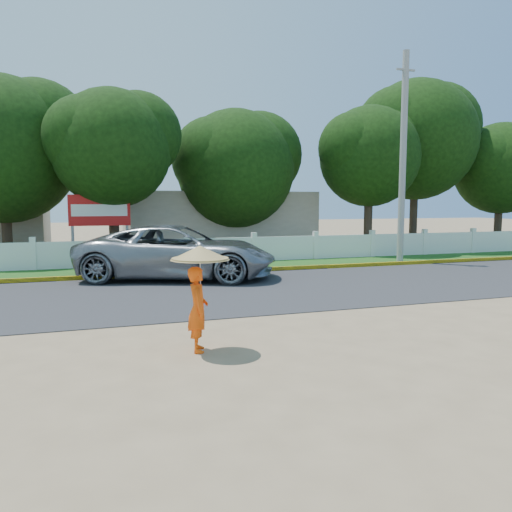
% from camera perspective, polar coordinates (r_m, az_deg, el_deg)
% --- Properties ---
extents(ground, '(120.00, 120.00, 0.00)m').
position_cam_1_polar(ground, '(10.79, 3.42, -7.97)').
color(ground, '#9E8460').
rests_on(ground, ground).
extents(road, '(60.00, 7.00, 0.02)m').
position_cam_1_polar(road, '(14.96, -3.06, -3.94)').
color(road, '#38383A').
rests_on(road, ground).
extents(grass_verge, '(60.00, 3.50, 0.03)m').
position_cam_1_polar(grass_verge, '(20.01, -7.10, -1.40)').
color(grass_verge, '#2D601E').
rests_on(grass_verge, ground).
extents(curb, '(40.00, 0.18, 0.16)m').
position_cam_1_polar(curb, '(18.35, -6.04, -1.87)').
color(curb, yellow).
rests_on(curb, ground).
extents(fence, '(40.00, 0.10, 1.10)m').
position_cam_1_polar(fence, '(21.36, -7.90, 0.51)').
color(fence, silver).
rests_on(fence, ground).
extents(building_near, '(10.00, 6.00, 3.20)m').
position_cam_1_polar(building_near, '(28.57, -4.55, 4.07)').
color(building_near, '#B7AD99').
rests_on(building_near, ground).
extents(utility_pole, '(0.28, 0.28, 9.01)m').
position_cam_1_polar(utility_pole, '(22.76, 16.45, 10.63)').
color(utility_pole, gray).
rests_on(utility_pole, ground).
extents(vehicle, '(7.35, 5.22, 1.86)m').
position_cam_1_polar(vehicle, '(17.32, -8.91, 0.45)').
color(vehicle, gray).
rests_on(vehicle, ground).
extents(monk_with_parasol, '(1.03, 1.03, 1.88)m').
position_cam_1_polar(monk_with_parasol, '(8.81, -6.55, -3.06)').
color(monk_with_parasol, '#FF520D').
rests_on(monk_with_parasol, ground).
extents(billboard, '(2.50, 0.13, 2.95)m').
position_cam_1_polar(billboard, '(22.00, -17.43, 4.60)').
color(billboard, gray).
rests_on(billboard, ground).
extents(tree_row, '(38.98, 7.97, 9.51)m').
position_cam_1_polar(tree_row, '(25.38, -0.70, 11.59)').
color(tree_row, '#473828').
rests_on(tree_row, ground).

